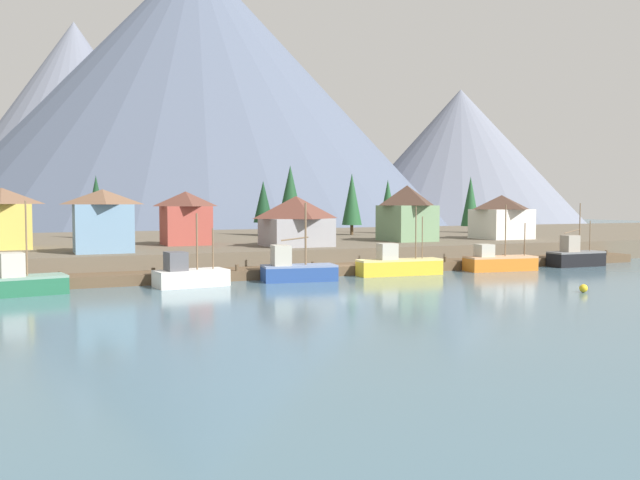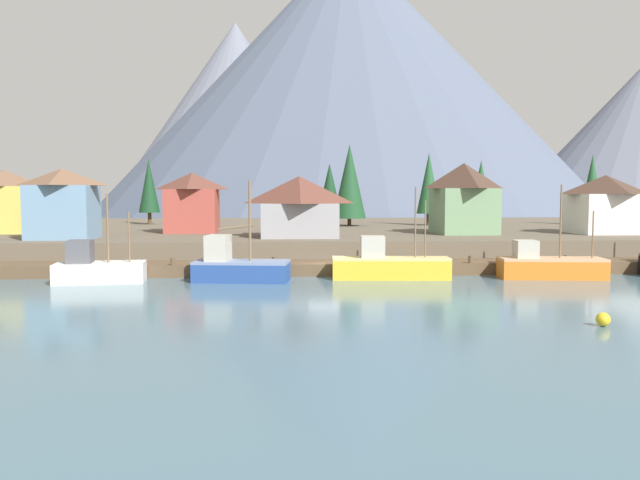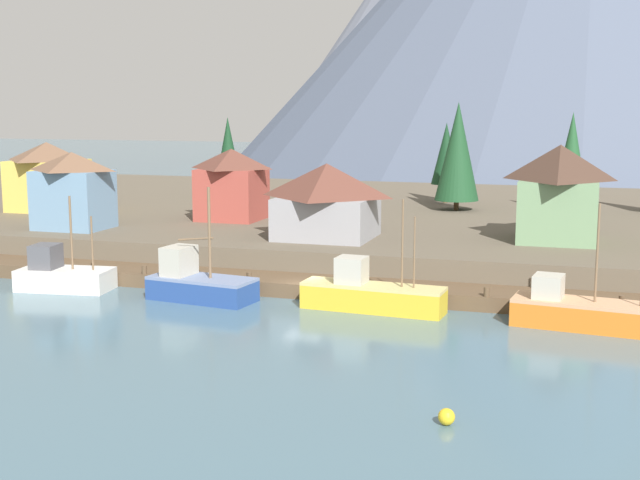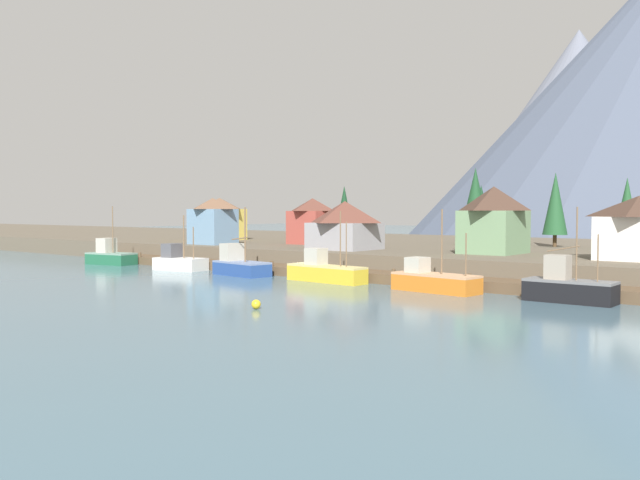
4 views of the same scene
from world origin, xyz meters
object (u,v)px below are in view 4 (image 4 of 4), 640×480
fishing_boat_blue (240,265)px  fishing_boat_white (179,262)px  house_green (494,219)px  house_red (313,221)px  fishing_boat_orange (434,281)px  fishing_boat_black (568,287)px  house_grey (345,225)px  channel_buoy (256,304)px  fishing_boat_yellow (325,271)px  conifer_back_left (481,207)px  conifer_mid_left (475,203)px  house_blue (213,221)px  house_yellow (220,218)px  house_white (638,227)px  conifer_near_left (627,207)px  conifer_near_right (344,207)px  fishing_boat_green (110,256)px  conifer_mid_right (555,204)px

fishing_boat_blue → fishing_boat_white: bearing=-172.1°
house_green → house_red: house_green is taller
fishing_boat_white → fishing_boat_orange: fishing_boat_orange is taller
fishing_boat_black → house_green: 21.74m
house_grey → channel_buoy: (14.27, -30.26, -5.15)m
fishing_boat_yellow → house_red: house_red is taller
fishing_boat_white → conifer_back_left: size_ratio=0.80×
fishing_boat_blue → conifer_mid_left: conifer_mid_left is taller
fishing_boat_orange → house_blue: (-41.08, 11.12, 4.81)m
fishing_boat_yellow → house_yellow: bearing=155.3°
fishing_boat_blue → house_white: bearing=31.2°
fishing_boat_white → house_grey: bearing=32.7°
house_green → house_grey: bearing=-167.1°
fishing_boat_yellow → conifer_mid_left: 33.76m
house_white → conifer_near_left: size_ratio=0.80×
fishing_boat_black → fishing_boat_yellow: bearing=-179.2°
conifer_near_right → channel_buoy: 66.86m
house_blue → house_white: house_blue is taller
fishing_boat_green → house_grey: bearing=14.3°
fishing_boat_black → conifer_near_right: size_ratio=0.84×
conifer_back_left → house_red: bearing=-130.3°
fishing_boat_orange → conifer_near_left: (6.70, 37.22, 6.73)m
conifer_near_right → fishing_boat_black: bearing=-37.4°
fishing_boat_orange → conifer_mid_left: size_ratio=0.78×
fishing_boat_green → fishing_boat_black: 60.44m
fishing_boat_black → conifer_near_left: (-4.98, 36.71, 6.55)m
fishing_boat_white → fishing_boat_orange: size_ratio=0.82×
house_red → house_blue: bearing=-138.6°
house_green → conifer_mid_right: 17.80m
fishing_boat_yellow → conifer_back_left: (-1.52, 39.30, 6.63)m
fishing_boat_white → house_green: size_ratio=0.92×
house_white → house_red: house_red is taller
fishing_boat_green → conifer_mid_right: bearing=26.7°
house_red → house_green: bearing=-7.3°
house_red → house_yellow: 20.13m
house_blue → house_green: 39.59m
fishing_boat_green → channel_buoy: bearing=-31.0°
house_green → house_white: 15.02m
conifer_back_left → house_grey: bearing=-100.7°
fishing_boat_yellow → house_red: bearing=136.1°
conifer_mid_right → fishing_boat_green: bearing=-143.8°
fishing_boat_white → house_blue: house_blue is taller
fishing_boat_black → conifer_back_left: size_ratio=0.89×
fishing_boat_black → house_white: (1.42, 15.51, 4.47)m
house_red → house_yellow: bearing=177.0°
house_yellow → conifer_near_right: (11.52, 18.05, 1.83)m
fishing_boat_blue → channel_buoy: 26.06m
fishing_boat_black → conifer_mid_left: (-23.76, 32.86, 7.16)m
fishing_boat_yellow → house_white: 30.47m
fishing_boat_green → fishing_boat_yellow: bearing=-8.4°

